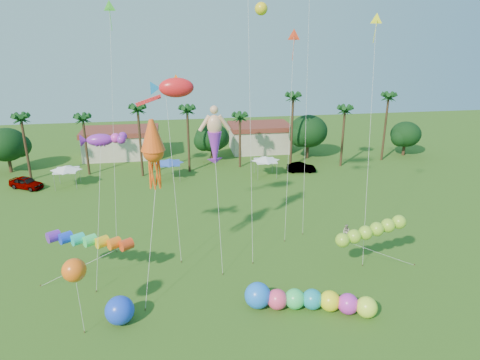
{
  "coord_description": "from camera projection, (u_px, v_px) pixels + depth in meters",
  "views": [
    {
      "loc": [
        -5.3,
        -22.81,
        20.89
      ],
      "look_at": [
        0.0,
        10.0,
        9.0
      ],
      "focal_mm": 32.0,
      "sensor_mm": 36.0,
      "label": 1
    }
  ],
  "objects": [
    {
      "name": "spectator_b",
      "position": [
        346.0,
        232.0,
        44.47
      ],
      "size": [
        0.94,
        0.99,
        1.62
      ],
      "primitive_type": "imported",
      "rotation": [
        0.0,
        0.0,
        -1.0
      ],
      "color": "#9E9384",
      "rests_on": "ground"
    },
    {
      "name": "green_worm",
      "position": [
        343.0,
        240.0,
        37.74
      ],
      "size": [
        10.78,
        1.78,
        3.93
      ],
      "color": "#93CF2E",
      "rests_on": "ground"
    },
    {
      "name": "tent_row",
      "position": [
        169.0,
        162.0,
        60.97
      ],
      "size": [
        31.0,
        4.0,
        0.6
      ],
      "color": "white",
      "rests_on": "ground"
    },
    {
      "name": "car_b",
      "position": [
        301.0,
        168.0,
        65.24
      ],
      "size": [
        4.52,
        2.14,
        1.43
      ],
      "primitive_type": "imported",
      "rotation": [
        0.0,
        0.0,
        1.42
      ],
      "color": "#4C4C54",
      "rests_on": "ground"
    },
    {
      "name": "blue_ball",
      "position": [
        120.0,
        310.0,
        31.73
      ],
      "size": [
        2.16,
        2.16,
        2.16
      ],
      "primitive_type": "sphere",
      "color": "blue",
      "rests_on": "ground"
    },
    {
      "name": "delta_kite_yellow",
      "position": [
        376.0,
        25.0,
        37.12
      ],
      "size": [
        1.82,
        5.3,
        22.09
      ],
      "color": "#FEFF1A",
      "rests_on": "ground"
    },
    {
      "name": "tree_line",
      "position": [
        228.0,
        136.0,
        69.02
      ],
      "size": [
        69.46,
        8.91,
        11.0
      ],
      "color": "#3A2819",
      "rests_on": "ground"
    },
    {
      "name": "buildings_row",
      "position": [
        186.0,
        142.0,
        74.37
      ],
      "size": [
        35.0,
        7.0,
        4.0
      ],
      "color": "beige",
      "rests_on": "ground"
    },
    {
      "name": "delta_kite_green",
      "position": [
        110.0,
        12.0,
        38.46
      ],
      "size": [
        1.73,
        4.24,
        23.22
      ],
      "color": "#47D732",
      "rests_on": "ground"
    },
    {
      "name": "ground",
      "position": [
        263.0,
        353.0,
        29.03
      ],
      "size": [
        160.0,
        160.0,
        0.0
      ],
      "primitive_type": "plane",
      "color": "#285116",
      "rests_on": "ground"
    },
    {
      "name": "caterpillar_inflatable",
      "position": [
        305.0,
        300.0,
        33.27
      ],
      "size": [
        10.07,
        4.61,
        2.08
      ],
      "rotation": [
        0.0,
        0.0,
        -0.29
      ],
      "color": "#FF4375",
      "rests_on": "ground"
    },
    {
      "name": "delta_kite_red",
      "position": [
        294.0,
        39.0,
        40.55
      ],
      "size": [
        1.74,
        3.37,
        20.79
      ],
      "color": "#F63C1B",
      "rests_on": "ground"
    },
    {
      "name": "fish_kite",
      "position": [
        176.0,
        88.0,
        39.28
      ],
      "size": [
        4.85,
        5.46,
        16.68
      ],
      "color": "red",
      "rests_on": "ground"
    },
    {
      "name": "rainbow_tube",
      "position": [
        105.0,
        246.0,
        36.14
      ],
      "size": [
        9.16,
        3.8,
        3.93
      ],
      "color": "red",
      "rests_on": "ground"
    },
    {
      "name": "merman_kite",
      "position": [
        215.0,
        139.0,
        39.02
      ],
      "size": [
        2.47,
        5.9,
        13.87
      ],
      "color": "#EAAC85",
      "rests_on": "ground"
    },
    {
      "name": "orange_ball_kite",
      "position": [
        74.0,
        270.0,
        29.5
      ],
      "size": [
        1.88,
        1.88,
        5.91
      ],
      "color": "orange",
      "rests_on": "ground"
    },
    {
      "name": "squid_kite",
      "position": [
        153.0,
        152.0,
        34.28
      ],
      "size": [
        2.57,
        6.15,
        14.24
      ],
      "color": "#F45113",
      "rests_on": "ground"
    },
    {
      "name": "lobster_kite",
      "position": [
        100.0,
        140.0,
        35.36
      ],
      "size": [
        3.84,
        4.93,
        12.84
      ],
      "color": "purple",
      "rests_on": "ground"
    },
    {
      "name": "car_a",
      "position": [
        26.0,
        183.0,
        58.53
      ],
      "size": [
        5.17,
        4.08,
        1.65
      ],
      "primitive_type": "imported",
      "rotation": [
        0.0,
        0.0,
        1.06
      ],
      "color": "#4C4C54",
      "rests_on": "ground"
    }
  ]
}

